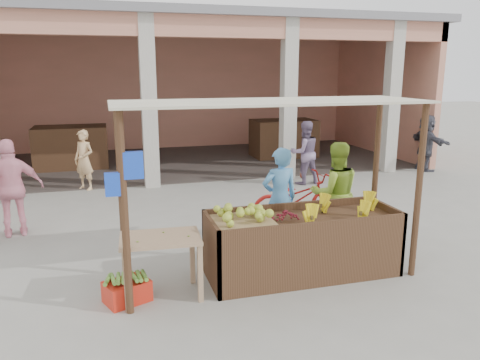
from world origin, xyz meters
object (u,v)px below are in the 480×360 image
object	(u,v)px
fruit_stall	(302,246)
vendor_green	(335,191)
red_crate	(127,291)
side_table	(161,247)
motorcycle	(297,197)
vendor_blue	(280,195)

from	to	relation	value
fruit_stall	vendor_green	distance (m)	1.47
fruit_stall	red_crate	xyz separation A→B (m)	(-2.37, -0.17, -0.27)
side_table	red_crate	bearing A→B (deg)	-173.24
fruit_stall	motorcycle	bearing A→B (deg)	69.16
vendor_blue	vendor_green	world-z (taller)	vendor_green
vendor_green	red_crate	bearing A→B (deg)	29.09
vendor_blue	fruit_stall	bearing A→B (deg)	83.52
red_crate	motorcycle	bearing A→B (deg)	12.94
vendor_green	fruit_stall	bearing A→B (deg)	55.29
side_table	vendor_green	bearing A→B (deg)	24.59
vendor_blue	side_table	bearing A→B (deg)	26.15
side_table	motorcycle	size ratio (longest dim) A/B	0.54
red_crate	vendor_blue	world-z (taller)	vendor_blue
fruit_stall	vendor_green	xyz separation A→B (m)	(0.98, 0.99, 0.48)
red_crate	motorcycle	xyz separation A→B (m)	(3.16, 2.23, 0.36)
fruit_stall	red_crate	world-z (taller)	fruit_stall
side_table	red_crate	size ratio (longest dim) A/B	1.97
fruit_stall	vendor_green	bearing A→B (deg)	45.20
motorcycle	red_crate	bearing A→B (deg)	119.92
fruit_stall	side_table	distance (m)	1.96
fruit_stall	vendor_blue	distance (m)	1.11
fruit_stall	motorcycle	world-z (taller)	motorcycle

